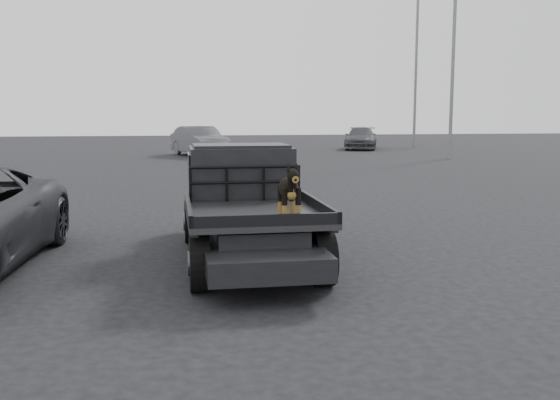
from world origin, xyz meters
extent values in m
plane|color=black|center=(0.00, 0.00, 0.00)|extent=(120.00, 120.00, 0.00)
imported|color=#46464B|center=(0.54, 26.95, 0.82)|extent=(3.24, 5.24, 1.63)
imported|color=#404045|center=(11.27, 32.04, 0.71)|extent=(3.51, 5.29, 1.42)
cylinder|color=slate|center=(13.17, 22.71, 6.04)|extent=(0.18, 0.18, 12.08)
cylinder|color=slate|center=(15.24, 32.81, 7.80)|extent=(0.18, 0.18, 15.60)
camera|label=1|loc=(-0.91, -7.54, 2.32)|focal=40.00mm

